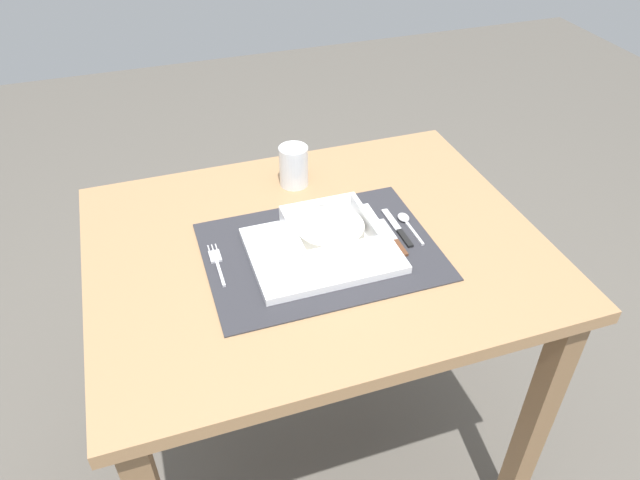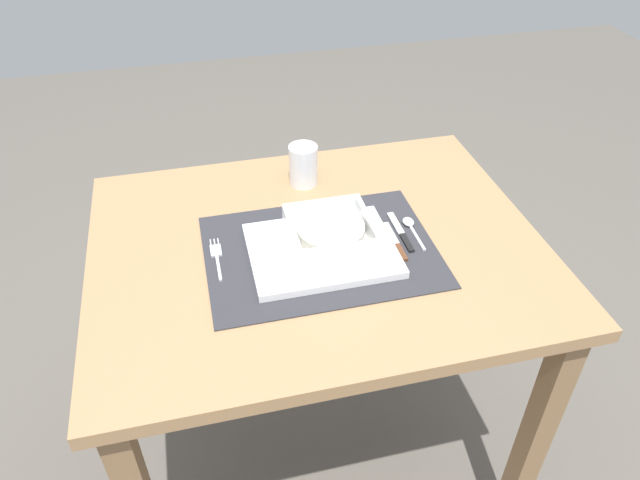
{
  "view_description": "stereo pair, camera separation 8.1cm",
  "coord_description": "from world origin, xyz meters",
  "views": [
    {
      "loc": [
        -0.3,
        -0.92,
        1.52
      ],
      "look_at": [
        -0.0,
        -0.03,
        0.79
      ],
      "focal_mm": 33.53,
      "sensor_mm": 36.0,
      "label": 1
    },
    {
      "loc": [
        -0.22,
        -0.94,
        1.52
      ],
      "look_at": [
        -0.0,
        -0.03,
        0.79
      ],
      "focal_mm": 33.53,
      "sensor_mm": 36.0,
      "label": 2
    }
  ],
  "objects": [
    {
      "name": "dining_table",
      "position": [
        0.0,
        0.0,
        0.64
      ],
      "size": [
        0.92,
        0.73,
        0.76
      ],
      "color": "#A37A51",
      "rests_on": "ground"
    },
    {
      "name": "butter_knife",
      "position": [
        0.18,
        -0.02,
        0.76
      ],
      "size": [
        0.01,
        0.14,
        0.01
      ],
      "rotation": [
        0.0,
        0.0,
        0.02
      ],
      "color": "black",
      "rests_on": "placemat"
    },
    {
      "name": "serving_plate",
      "position": [
        0.0,
        -0.04,
        0.77
      ],
      "size": [
        0.29,
        0.23,
        0.02
      ],
      "primitive_type": "cube",
      "color": "white",
      "rests_on": "placemat"
    },
    {
      "name": "porridge_bowl",
      "position": [
        0.02,
        -0.03,
        0.8
      ],
      "size": [
        0.16,
        0.16,
        0.05
      ],
      "color": "white",
      "rests_on": "serving_plate"
    },
    {
      "name": "fork",
      "position": [
        -0.21,
        0.0,
        0.76
      ],
      "size": [
        0.02,
        0.13,
        0.0
      ],
      "rotation": [
        0.0,
        0.0,
        -0.03
      ],
      "color": "silver",
      "rests_on": "placemat"
    },
    {
      "name": "placemat",
      "position": [
        -0.0,
        -0.03,
        0.76
      ],
      "size": [
        0.46,
        0.34,
        0.0
      ],
      "primitive_type": "cube",
      "color": "#2D2D33",
      "rests_on": "dining_table"
    },
    {
      "name": "spoon",
      "position": [
        0.2,
        0.0,
        0.76
      ],
      "size": [
        0.02,
        0.11,
        0.01
      ],
      "rotation": [
        0.0,
        0.0,
        0.01
      ],
      "color": "silver",
      "rests_on": "placemat"
    },
    {
      "name": "bread_knife",
      "position": [
        0.15,
        -0.05,
        0.76
      ],
      "size": [
        0.01,
        0.13,
        0.01
      ],
      "rotation": [
        0.0,
        0.0,
        0.03
      ],
      "color": "#59331E",
      "rests_on": "placemat"
    },
    {
      "name": "drinking_glass",
      "position": [
        0.02,
        0.23,
        0.8
      ],
      "size": [
        0.07,
        0.07,
        0.1
      ],
      "color": "white",
      "rests_on": "dining_table"
    },
    {
      "name": "ground_plane",
      "position": [
        0.0,
        0.0,
        0.0
      ],
      "size": [
        6.0,
        6.0,
        0.0
      ],
      "primitive_type": "plane",
      "color": "#59544C"
    }
  ]
}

